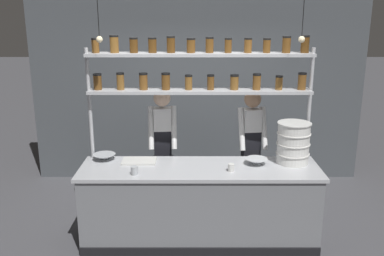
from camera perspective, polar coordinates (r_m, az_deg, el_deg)
ground_plane at (r=5.33m, az=0.80°, el=-14.54°), size 40.00×40.00×0.00m
back_wall at (r=6.72m, az=0.55°, el=5.97°), size 5.16×0.12×3.10m
prep_counter at (r=5.11m, az=0.82°, el=-10.09°), size 2.76×0.76×0.92m
spice_shelf_unit at (r=4.99m, az=0.73°, el=6.99°), size 2.64×0.28×2.39m
chef_left at (r=5.55m, az=-4.12°, el=-2.16°), size 0.37×0.31×1.70m
chef_center at (r=5.58m, az=7.66°, el=-2.26°), size 0.39×0.31×1.69m
container_stack at (r=5.13m, az=13.14°, el=-1.93°), size 0.39×0.39×0.49m
cutting_board at (r=5.13m, az=-7.27°, el=-4.39°), size 0.40×0.26×0.02m
prep_bowl_near_left at (r=5.25m, az=-11.82°, el=-3.84°), size 0.27×0.27×0.07m
prep_bowl_center_front at (r=5.06m, az=8.37°, el=-4.43°), size 0.26×0.26×0.07m
serving_cup_front at (r=4.75m, az=-7.89°, el=-5.65°), size 0.08×0.08×0.09m
serving_cup_by_board at (r=4.81m, az=5.04°, el=-5.27°), size 0.07×0.07×0.09m
pendant_light_row at (r=4.61m, az=0.92°, el=12.21°), size 2.21×0.07×0.72m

